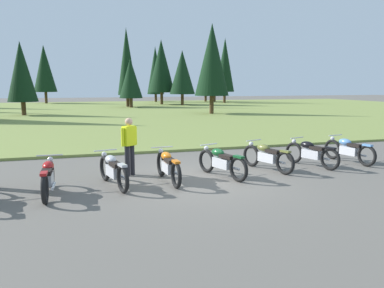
# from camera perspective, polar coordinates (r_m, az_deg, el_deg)

# --- Properties ---
(ground_plane) EXTENTS (140.00, 140.00, 0.00)m
(ground_plane) POSITION_cam_1_polar(r_m,az_deg,el_deg) (10.67, 0.94, -5.26)
(ground_plane) COLOR #605B54
(grass_moorland) EXTENTS (80.00, 44.00, 0.10)m
(grass_moorland) POSITION_cam_1_polar(r_m,az_deg,el_deg) (36.41, -11.90, 4.66)
(grass_moorland) COLOR olive
(grass_moorland) RESTS_ON ground
(forest_treeline) EXTENTS (38.67, 29.60, 8.90)m
(forest_treeline) POSITION_cam_1_polar(r_m,az_deg,el_deg) (42.78, -13.88, 11.38)
(forest_treeline) COLOR #47331E
(forest_treeline) RESTS_ON ground
(motorcycle_red) EXTENTS (0.62, 2.10, 0.88)m
(motorcycle_red) POSITION_cam_1_polar(r_m,az_deg,el_deg) (9.67, -20.66, -4.66)
(motorcycle_red) COLOR black
(motorcycle_red) RESTS_ON ground
(motorcycle_silver) EXTENTS (0.75, 2.07, 0.88)m
(motorcycle_silver) POSITION_cam_1_polar(r_m,az_deg,el_deg) (10.03, -11.68, -3.79)
(motorcycle_silver) COLOR black
(motorcycle_silver) RESTS_ON ground
(motorcycle_orange) EXTENTS (0.62, 2.10, 0.88)m
(motorcycle_orange) POSITION_cam_1_polar(r_m,az_deg,el_deg) (10.30, -3.58, -3.28)
(motorcycle_orange) COLOR black
(motorcycle_orange) RESTS_ON ground
(motorcycle_british_green) EXTENTS (0.88, 2.02, 0.88)m
(motorcycle_british_green) POSITION_cam_1_polar(r_m,az_deg,el_deg) (10.87, 4.43, -2.65)
(motorcycle_british_green) COLOR black
(motorcycle_british_green) RESTS_ON ground
(motorcycle_olive) EXTENTS (0.86, 2.03, 0.88)m
(motorcycle_olive) POSITION_cam_1_polar(r_m,az_deg,el_deg) (11.89, 11.14, -1.79)
(motorcycle_olive) COLOR black
(motorcycle_olive) RESTS_ON ground
(motorcycle_black) EXTENTS (0.86, 2.03, 0.88)m
(motorcycle_black) POSITION_cam_1_polar(r_m,az_deg,el_deg) (12.81, 17.32, -1.27)
(motorcycle_black) COLOR black
(motorcycle_black) RESTS_ON ground
(motorcycle_sky_blue) EXTENTS (0.70, 2.08, 0.88)m
(motorcycle_sky_blue) POSITION_cam_1_polar(r_m,az_deg,el_deg) (13.86, 22.32, -0.79)
(motorcycle_sky_blue) COLOR black
(motorcycle_sky_blue) RESTS_ON ground
(rider_checking_bike) EXTENTS (0.48, 0.38, 1.67)m
(rider_checking_bike) POSITION_cam_1_polar(r_m,az_deg,el_deg) (11.06, -9.33, 0.14)
(rider_checking_bike) COLOR black
(rider_checking_bike) RESTS_ON ground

